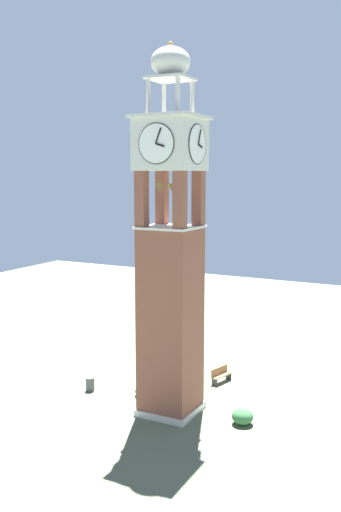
{
  "coord_description": "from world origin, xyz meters",
  "views": [
    {
      "loc": [
        -13.4,
        25.7,
        12.83
      ],
      "look_at": [
        0.0,
        0.0,
        8.58
      ],
      "focal_mm": 39.32,
      "sensor_mm": 36.0,
      "label": 1
    }
  ],
  "objects_px": {
    "lamp_post": "(153,336)",
    "trash_bin": "(90,384)",
    "park_bench": "(221,375)",
    "clock_tower": "(171,266)"
  },
  "relations": [
    {
      "from": "park_bench",
      "to": "lamp_post",
      "type": "height_order",
      "value": "lamp_post"
    },
    {
      "from": "park_bench",
      "to": "lamp_post",
      "type": "distance_m",
      "value": 5.01
    },
    {
      "from": "clock_tower",
      "to": "trash_bin",
      "type": "relative_size",
      "value": 24.18
    },
    {
      "from": "lamp_post",
      "to": "trash_bin",
      "type": "relative_size",
      "value": 4.48
    },
    {
      "from": "lamp_post",
      "to": "trash_bin",
      "type": "bearing_deg",
      "value": 66.3
    },
    {
      "from": "park_bench",
      "to": "lamp_post",
      "type": "relative_size",
      "value": 0.46
    },
    {
      "from": "lamp_post",
      "to": "trash_bin",
      "type": "xyz_separation_m",
      "value": [
        1.88,
        4.29,
        -2.11
      ]
    },
    {
      "from": "clock_tower",
      "to": "lamp_post",
      "type": "relative_size",
      "value": 5.4
    },
    {
      "from": "clock_tower",
      "to": "park_bench",
      "type": "height_order",
      "value": "clock_tower"
    },
    {
      "from": "lamp_post",
      "to": "park_bench",
      "type": "bearing_deg",
      "value": -172.88
    }
  ]
}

